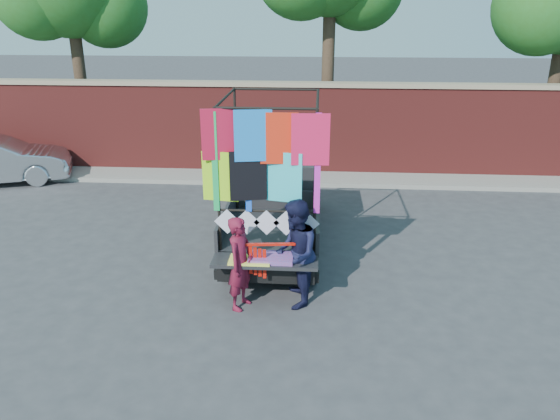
{
  "coord_description": "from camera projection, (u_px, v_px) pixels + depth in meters",
  "views": [
    {
      "loc": [
        0.76,
        -8.27,
        4.6
      ],
      "look_at": [
        0.16,
        0.21,
        1.4
      ],
      "focal_mm": 35.0,
      "sensor_mm": 36.0,
      "label": 1
    }
  ],
  "objects": [
    {
      "name": "streamer_bundle",
      "position": [
        262.0,
        255.0,
        8.61
      ],
      "size": [
        0.87,
        0.13,
        0.6
      ],
      "color": "red",
      "rests_on": "ground"
    },
    {
      "name": "curb",
      "position": [
        290.0,
        178.0,
        15.25
      ],
      "size": [
        30.0,
        1.2,
        0.12
      ],
      "primitive_type": "cube",
      "color": "gray",
      "rests_on": "ground"
    },
    {
      "name": "man",
      "position": [
        295.0,
        254.0,
        8.66
      ],
      "size": [
        0.74,
        0.91,
        1.78
      ],
      "primitive_type": "imported",
      "rotation": [
        0.0,
        0.0,
        -1.5
      ],
      "color": "#161837",
      "rests_on": "ground"
    },
    {
      "name": "ground",
      "position": [
        270.0,
        290.0,
        9.39
      ],
      "size": [
        90.0,
        90.0,
        0.0
      ],
      "primitive_type": "plane",
      "color": "#38383A",
      "rests_on": "ground"
    },
    {
      "name": "pickup_truck",
      "position": [
        278.0,
        200.0,
        11.31
      ],
      "size": [
        2.0,
        5.02,
        3.16
      ],
      "color": "black",
      "rests_on": "ground"
    },
    {
      "name": "woman",
      "position": [
        240.0,
        263.0,
        8.61
      ],
      "size": [
        0.54,
        0.66,
        1.55
      ],
      "primitive_type": "imported",
      "rotation": [
        0.0,
        0.0,
        1.22
      ],
      "color": "maroon",
      "rests_on": "ground"
    },
    {
      "name": "brick_wall",
      "position": [
        291.0,
        128.0,
        15.45
      ],
      "size": [
        30.0,
        0.45,
        2.61
      ],
      "color": "maroon",
      "rests_on": "ground"
    }
  ]
}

